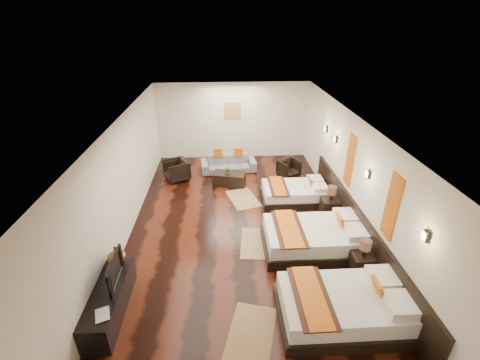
{
  "coord_description": "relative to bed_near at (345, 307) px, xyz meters",
  "views": [
    {
      "loc": [
        -0.38,
        -6.95,
        4.9
      ],
      "look_at": [
        0.03,
        0.55,
        1.1
      ],
      "focal_mm": 24.55,
      "sensor_mm": 36.0,
      "label": 1
    }
  ],
  "objects": [
    {
      "name": "floor",
      "position": [
        -1.7,
        2.91,
        -0.3
      ],
      "size": [
        5.5,
        9.5,
        0.01
      ],
      "primitive_type": "cube",
      "color": "black",
      "rests_on": "ground"
    },
    {
      "name": "ceiling",
      "position": [
        -1.7,
        2.91,
        2.5
      ],
      "size": [
        5.5,
        9.5,
        0.01
      ],
      "primitive_type": "cube",
      "color": "white",
      "rests_on": "floor"
    },
    {
      "name": "back_wall",
      "position": [
        -1.7,
        7.66,
        1.1
      ],
      "size": [
        5.5,
        0.01,
        2.8
      ],
      "primitive_type": "cube",
      "color": "silver",
      "rests_on": "floor"
    },
    {
      "name": "left_wall",
      "position": [
        -4.45,
        2.91,
        1.1
      ],
      "size": [
        0.01,
        9.5,
        2.8
      ],
      "primitive_type": "cube",
      "color": "silver",
      "rests_on": "floor"
    },
    {
      "name": "right_wall",
      "position": [
        1.05,
        2.91,
        1.1
      ],
      "size": [
        0.01,
        9.5,
        2.8
      ],
      "primitive_type": "cube",
      "color": "silver",
      "rests_on": "floor"
    },
    {
      "name": "headboard_panel",
      "position": [
        1.01,
        2.11,
        0.15
      ],
      "size": [
        0.08,
        6.6,
        0.9
      ],
      "primitive_type": "cube",
      "color": "black",
      "rests_on": "floor"
    },
    {
      "name": "bed_near",
      "position": [
        0.0,
        0.0,
        0.0
      ],
      "size": [
        2.29,
        1.44,
        0.87
      ],
      "color": "black",
      "rests_on": "floor"
    },
    {
      "name": "bed_mid",
      "position": [
        0.0,
        1.99,
        0.01
      ],
      "size": [
        2.35,
        1.47,
        0.9
      ],
      "color": "black",
      "rests_on": "floor"
    },
    {
      "name": "bed_far",
      "position": [
        -0.0,
        4.23,
        -0.05
      ],
      "size": [
        1.9,
        1.19,
        0.72
      ],
      "color": "black",
      "rests_on": "floor"
    },
    {
      "name": "nightstand_a",
      "position": [
        0.75,
        1.12,
        0.0
      ],
      "size": [
        0.43,
        0.43,
        0.86
      ],
      "color": "black",
      "rests_on": "floor"
    },
    {
      "name": "nightstand_b",
      "position": [
        0.75,
        3.35,
        0.01
      ],
      "size": [
        0.45,
        0.45,
        0.89
      ],
      "color": "black",
      "rests_on": "floor"
    },
    {
      "name": "jute_mat_near",
      "position": [
        -1.67,
        -0.21,
        -0.29
      ],
      "size": [
        1.04,
        1.35,
        0.01
      ],
      "primitive_type": "cube",
      "rotation": [
        0.0,
        0.0,
        -0.27
      ],
      "color": "#9E7950",
      "rests_on": "floor"
    },
    {
      "name": "jute_mat_mid",
      "position": [
        -1.33,
        2.25,
        -0.29
      ],
      "size": [
        0.86,
        1.27,
        0.01
      ],
      "primitive_type": "cube",
      "rotation": [
        0.0,
        0.0,
        -0.1
      ],
      "color": "#9E7950",
      "rests_on": "floor"
    },
    {
      "name": "jute_mat_far",
      "position": [
        -1.52,
        4.39,
        -0.29
      ],
      "size": [
        1.06,
        1.36,
        0.01
      ],
      "primitive_type": "cube",
      "rotation": [
        0.0,
        0.0,
        0.29
      ],
      "color": "#9E7950",
      "rests_on": "floor"
    },
    {
      "name": "tv_console",
      "position": [
        -4.2,
        0.39,
        -0.02
      ],
      "size": [
        0.5,
        1.8,
        0.55
      ],
      "primitive_type": "cube",
      "color": "black",
      "rests_on": "floor"
    },
    {
      "name": "tv",
      "position": [
        -4.15,
        0.58,
        0.51
      ],
      "size": [
        0.14,
        0.89,
        0.51
      ],
      "primitive_type": "imported",
      "rotation": [
        0.0,
        0.0,
        1.6
      ],
      "color": "black",
      "rests_on": "tv_console"
    },
    {
      "name": "book",
      "position": [
        -4.2,
        -0.22,
        0.26
      ],
      "size": [
        0.31,
        0.35,
        0.03
      ],
      "primitive_type": "imported",
      "rotation": [
        0.0,
        0.0,
        0.35
      ],
      "color": "black",
      "rests_on": "tv_console"
    },
    {
      "name": "figurine",
      "position": [
        -4.2,
        1.1,
        0.44
      ],
      "size": [
        0.38,
        0.38,
        0.37
      ],
      "primitive_type": "imported",
      "rotation": [
        0.0,
        0.0,
        0.06
      ],
      "color": "brown",
      "rests_on": "tv_console"
    },
    {
      "name": "sofa",
      "position": [
        -1.91,
        6.39,
        -0.03
      ],
      "size": [
        1.94,
        0.91,
        0.55
      ],
      "primitive_type": "imported",
      "rotation": [
        0.0,
        0.0,
        0.1
      ],
      "color": "slate",
      "rests_on": "floor"
    },
    {
      "name": "armchair_left",
      "position": [
        -3.63,
        5.8,
        0.04
      ],
      "size": [
        0.98,
        0.98,
        0.67
      ],
      "primitive_type": "imported",
      "rotation": [
        0.0,
        0.0,
        -1.1
      ],
      "color": "black",
      "rests_on": "floor"
    },
    {
      "name": "armchair_right",
      "position": [
        0.11,
        5.84,
        -0.01
      ],
      "size": [
        0.85,
        0.85,
        0.58
      ],
      "primitive_type": "imported",
      "rotation": [
        0.0,
        0.0,
        0.5
      ],
      "color": "black",
      "rests_on": "floor"
    },
    {
      "name": "coffee_table",
      "position": [
        -1.91,
        5.34,
        -0.1
      ],
      "size": [
        1.09,
        0.73,
        0.4
      ],
      "primitive_type": "cube",
      "rotation": [
        0.0,
        0.0,
        -0.24
      ],
      "color": "black",
      "rests_on": "floor"
    },
    {
      "name": "table_plant",
      "position": [
        -1.94,
        5.3,
        0.23
      ],
      "size": [
        0.27,
        0.24,
        0.26
      ],
      "primitive_type": "imported",
      "rotation": [
        0.0,
        0.0,
        -0.18
      ],
      "color": "#2F5A1E",
      "rests_on": "coffee_table"
    },
    {
      "name": "orange_panel_a",
      "position": [
        1.03,
        1.01,
        1.4
      ],
      "size": [
        0.04,
        0.4,
        1.3
      ],
      "primitive_type": "cube",
      "color": "#D86014",
      "rests_on": "right_wall"
    },
    {
      "name": "orange_panel_b",
      "position": [
        1.03,
        3.21,
        1.4
      ],
      "size": [
        0.04,
        0.4,
        1.3
      ],
      "primitive_type": "cube",
      "color": "#D86014",
      "rests_on": "right_wall"
    },
    {
      "name": "sconce_near",
      "position": [
        1.01,
        -0.09,
        1.55
      ],
      "size": [
        0.07,
        0.12,
        0.18
      ],
      "color": "black",
      "rests_on": "right_wall"
    },
    {
      "name": "sconce_mid",
      "position": [
        1.01,
        2.11,
        1.55
      ],
      "size": [
        0.07,
        0.12,
        0.18
      ],
      "color": "black",
      "rests_on": "right_wall"
    },
    {
      "name": "sconce_far",
      "position": [
        1.01,
        4.31,
        1.55
      ],
      "size": [
        0.07,
        0.12,
        0.18
      ],
      "color": "black",
      "rests_on": "right_wall"
    },
    {
      "name": "sconce_lounge",
      "position": [
        1.01,
        5.21,
        1.55
      ],
      "size": [
        0.07,
        0.12,
        0.18
      ],
      "color": "black",
      "rests_on": "right_wall"
    },
    {
      "name": "gold_artwork",
      "position": [
        -1.7,
        7.64,
        1.5
      ],
      "size": [
        0.6,
        0.04,
        0.6
      ],
      "primitive_type": "cube",
      "color": "#AD873F",
      "rests_on": "back_wall"
    }
  ]
}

